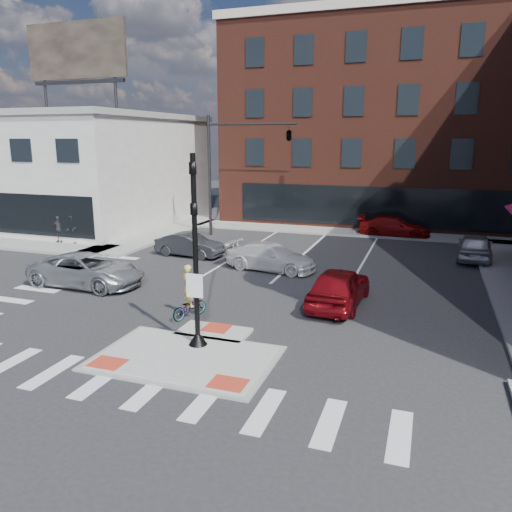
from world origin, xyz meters
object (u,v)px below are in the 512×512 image
at_px(silver_suv, 87,270).
at_px(bg_car_dark, 190,245).
at_px(red_sedan, 339,287).
at_px(cyclist, 189,300).
at_px(pedestrian_a, 72,229).
at_px(pedestrian_b, 59,229).
at_px(white_pickup, 271,257).
at_px(bg_car_silver, 475,246).
at_px(bg_car_red, 394,227).

xyz_separation_m(silver_suv, bg_car_dark, (1.73, 6.78, -0.08)).
xyz_separation_m(red_sedan, cyclist, (-5.00, -3.20, -0.10)).
distance_m(red_sedan, pedestrian_a, 18.64).
bearing_deg(pedestrian_b, pedestrian_a, -10.62).
height_order(white_pickup, pedestrian_a, pedestrian_a).
bearing_deg(white_pickup, bg_car_dark, 82.68).
distance_m(bg_car_dark, cyclist, 10.03).
relative_size(bg_car_silver, pedestrian_b, 2.64).
height_order(cyclist, pedestrian_a, cyclist).
bearing_deg(bg_car_dark, red_sedan, -115.77).
bearing_deg(cyclist, bg_car_silver, -107.33).
height_order(red_sedan, cyclist, cyclist).
distance_m(silver_suv, cyclist, 6.59).
relative_size(bg_car_red, pedestrian_a, 2.67).
height_order(bg_car_red, pedestrian_a, pedestrian_a).
bearing_deg(pedestrian_b, silver_suv, -53.75).
xyz_separation_m(white_pickup, pedestrian_b, (-14.45, 1.60, 0.30)).
bearing_deg(pedestrian_b, red_sedan, -28.43).
distance_m(bg_car_red, cyclist, 19.64).
relative_size(silver_suv, bg_car_silver, 1.20).
relative_size(white_pickup, pedestrian_a, 2.65).
distance_m(bg_car_silver, bg_car_red, 7.11).
bearing_deg(bg_car_red, pedestrian_a, 118.67).
relative_size(white_pickup, bg_car_silver, 1.07).
xyz_separation_m(white_pickup, cyclist, (-0.77, -7.60, 0.01)).
xyz_separation_m(cyclist, pedestrian_a, (-12.65, 9.20, 0.35)).
bearing_deg(bg_car_red, white_pickup, 156.48).
bearing_deg(cyclist, white_pickup, -74.51).
bearing_deg(white_pickup, cyclist, -178.41).
height_order(bg_car_red, pedestrian_b, pedestrian_b).
distance_m(red_sedan, pedestrian_b, 19.62).
distance_m(white_pickup, pedestrian_a, 13.52).
height_order(silver_suv, pedestrian_b, pedestrian_b).
relative_size(white_pickup, bg_car_dark, 1.18).
bearing_deg(bg_car_silver, bg_car_dark, 20.28).
height_order(white_pickup, bg_car_silver, bg_car_silver).
relative_size(bg_car_silver, bg_car_red, 0.93).
distance_m(bg_car_silver, pedestrian_b, 24.70).
bearing_deg(white_pickup, pedestrian_b, 91.08).
height_order(white_pickup, bg_car_dark, white_pickup).
relative_size(cyclist, pedestrian_a, 1.16).
xyz_separation_m(bg_car_dark, bg_car_silver, (15.14, 4.37, 0.10)).
xyz_separation_m(white_pickup, bg_car_red, (5.22, 11.10, 0.01)).
bearing_deg(bg_car_dark, pedestrian_a, 94.04).
height_order(bg_car_red, cyclist, cyclist).
xyz_separation_m(bg_car_silver, pedestrian_a, (-23.32, -4.15, 0.29)).
height_order(bg_car_dark, bg_car_red, bg_car_red).
bearing_deg(bg_car_dark, white_pickup, -99.12).
xyz_separation_m(silver_suv, pedestrian_a, (-6.44, 7.00, 0.30)).
bearing_deg(red_sedan, bg_car_dark, -28.17).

